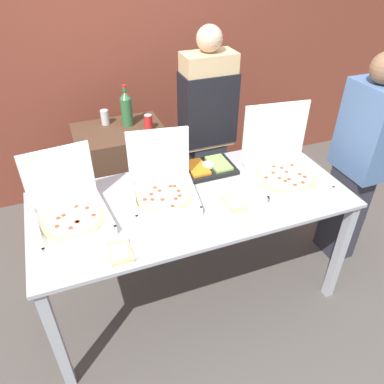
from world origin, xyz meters
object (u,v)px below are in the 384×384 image
at_px(pizza_box_near_right, 283,166).
at_px(pizza_box_far_left, 163,187).
at_px(pizza_box_near_left, 70,210).
at_px(soda_can_colored, 148,122).
at_px(paper_plate_front_left, 120,253).
at_px(person_guest_plaid, 358,163).
at_px(paper_plate_front_right, 235,204).
at_px(person_server_vest, 207,126).
at_px(veggie_tray, 208,167).
at_px(soda_can_silver, 105,117).
at_px(soda_bottle, 126,108).

bearing_deg(pizza_box_near_right, pizza_box_far_left, -177.47).
distance_m(pizza_box_near_left, soda_can_colored, 1.10).
distance_m(pizza_box_near_right, pizza_box_near_left, 1.43).
height_order(paper_plate_front_left, person_guest_plaid, person_guest_plaid).
height_order(paper_plate_front_right, paper_plate_front_left, same).
bearing_deg(paper_plate_front_left, soda_can_colored, 67.51).
bearing_deg(person_server_vest, person_guest_plaid, 139.94).
relative_size(pizza_box_near_right, soda_can_colored, 4.34).
xyz_separation_m(veggie_tray, soda_can_colored, (-0.26, 0.62, 0.13)).
distance_m(pizza_box_near_right, paper_plate_front_right, 0.50).
bearing_deg(person_guest_plaid, soda_can_silver, 55.76).
distance_m(pizza_box_near_right, veggie_tray, 0.52).
xyz_separation_m(pizza_box_near_right, paper_plate_front_right, (-0.46, -0.19, -0.07)).
distance_m(paper_plate_front_right, paper_plate_front_left, 0.78).
bearing_deg(pizza_box_near_right, paper_plate_front_left, -156.51).
bearing_deg(paper_plate_front_left, person_server_vest, 48.34).
height_order(pizza_box_far_left, soda_can_silver, pizza_box_far_left).
bearing_deg(person_guest_plaid, pizza_box_near_right, 86.12).
height_order(pizza_box_far_left, paper_plate_front_left, pizza_box_far_left).
xyz_separation_m(paper_plate_front_left, veggie_tray, (0.77, 0.61, 0.01)).
distance_m(paper_plate_front_left, soda_can_silver, 1.47).
height_order(soda_can_silver, person_server_vest, person_server_vest).
height_order(pizza_box_near_left, person_server_vest, person_server_vest).
height_order(pizza_box_near_left, paper_plate_front_right, pizza_box_near_left).
bearing_deg(person_server_vest, soda_bottle, -26.25).
distance_m(paper_plate_front_right, person_server_vest, 0.93).
relative_size(veggie_tray, soda_can_silver, 3.01).
distance_m(pizza_box_near_right, person_guest_plaid, 0.65).
bearing_deg(soda_can_silver, person_server_vest, -26.08).
bearing_deg(pizza_box_near_left, veggie_tray, 6.05).
relative_size(pizza_box_near_right, soda_bottle, 1.59).
height_order(soda_can_colored, person_guest_plaid, person_guest_plaid).
distance_m(paper_plate_front_left, soda_can_colored, 1.34).
relative_size(pizza_box_near_left, paper_plate_front_left, 2.31).
bearing_deg(veggie_tray, soda_can_colored, 113.06).
xyz_separation_m(veggie_tray, soda_can_silver, (-0.57, 0.84, 0.13)).
relative_size(pizza_box_far_left, soda_bottle, 1.40).
relative_size(pizza_box_near_right, pizza_box_far_left, 1.14).
distance_m(pizza_box_far_left, paper_plate_front_left, 0.57).
bearing_deg(pizza_box_near_right, person_guest_plaid, 3.21).
xyz_separation_m(pizza_box_near_right, soda_can_colored, (-0.71, 0.87, 0.07)).
height_order(soda_can_silver, person_guest_plaid, person_guest_plaid).
distance_m(paper_plate_front_left, soda_bottle, 1.43).
bearing_deg(pizza_box_near_right, person_server_vest, 117.28).
xyz_separation_m(soda_bottle, person_server_vest, (0.59, -0.29, -0.13)).
relative_size(paper_plate_front_left, veggie_tray, 0.54).
bearing_deg(paper_plate_front_left, soda_bottle, 74.84).
bearing_deg(soda_can_colored, person_guest_plaid, -33.94).
distance_m(soda_can_silver, person_server_vest, 0.85).
bearing_deg(soda_bottle, pizza_box_far_left, -89.56).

